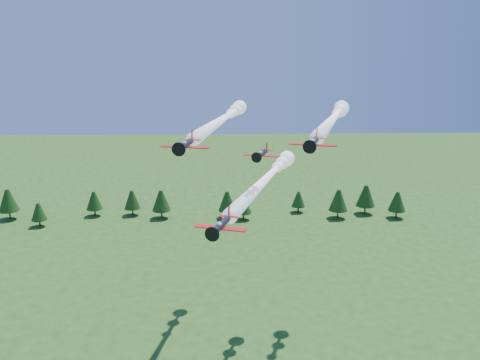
{
  "coord_description": "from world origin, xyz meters",
  "views": [
    {
      "loc": [
        -3.78,
        -87.48,
        67.34
      ],
      "look_at": [
        -0.81,
        0.0,
        44.25
      ],
      "focal_mm": 40.0,
      "sensor_mm": 36.0,
      "label": 1
    }
  ],
  "objects_px": {
    "plane_lead": "(268,177)",
    "plane_left": "(224,118)",
    "plane_right": "(334,118)",
    "plane_slot": "(262,154)"
  },
  "relations": [
    {
      "from": "plane_left",
      "to": "plane_slot",
      "type": "relative_size",
      "value": 7.53
    },
    {
      "from": "plane_left",
      "to": "plane_right",
      "type": "height_order",
      "value": "plane_right"
    },
    {
      "from": "plane_right",
      "to": "plane_slot",
      "type": "distance_m",
      "value": 25.6
    },
    {
      "from": "plane_left",
      "to": "plane_right",
      "type": "xyz_separation_m",
      "value": [
        23.7,
        -8.2,
        1.22
      ]
    },
    {
      "from": "plane_left",
      "to": "plane_right",
      "type": "distance_m",
      "value": 25.1
    },
    {
      "from": "plane_lead",
      "to": "plane_left",
      "type": "xyz_separation_m",
      "value": [
        -8.93,
        15.74,
        9.96
      ]
    },
    {
      "from": "plane_slot",
      "to": "plane_right",
      "type": "bearing_deg",
      "value": 67.93
    },
    {
      "from": "plane_left",
      "to": "plane_slot",
      "type": "bearing_deg",
      "value": -63.78
    },
    {
      "from": "plane_right",
      "to": "plane_slot",
      "type": "bearing_deg",
      "value": -113.85
    },
    {
      "from": "plane_lead",
      "to": "plane_slot",
      "type": "distance_m",
      "value": 13.7
    }
  ]
}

